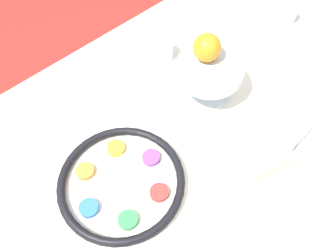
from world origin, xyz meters
TOP-DOWN VIEW (x-y plane):
  - ground_plane at (0.00, 0.00)m, footprint 8.00×8.00m
  - dining_table at (0.00, 0.00)m, footprint 1.59×1.00m
  - seder_plate at (-0.25, 0.05)m, footprint 0.30×0.30m
  - fruit_stand at (0.11, 0.10)m, footprint 0.18×0.18m
  - orange_fruit at (0.12, 0.13)m, footprint 0.07×0.07m
  - bread_plate at (0.06, -0.12)m, footprint 0.17×0.17m
  - napkin_roll at (0.13, -0.15)m, footprint 0.15×0.05m
  - cup_near at (0.53, 0.14)m, footprint 0.07×0.07m
  - cup_mid at (0.11, 0.29)m, footprint 0.07×0.07m
  - fork_left at (-0.23, 0.31)m, footprint 0.03×0.18m
  - fork_right at (-0.20, 0.31)m, footprint 0.02×0.18m
  - spoon at (0.11, -0.20)m, footprint 0.16×0.06m

SIDE VIEW (x-z plane):
  - ground_plane at x=0.00m, z-range 0.00..0.00m
  - dining_table at x=0.00m, z-range 0.00..0.71m
  - fork_left at x=-0.23m, z-range 0.71..0.72m
  - fork_right at x=-0.20m, z-range 0.71..0.72m
  - spoon at x=0.11m, z-range 0.71..0.72m
  - bread_plate at x=0.06m, z-range 0.71..0.73m
  - seder_plate at x=-0.25m, z-range 0.71..0.74m
  - napkin_roll at x=0.13m, z-range 0.71..0.76m
  - cup_near at x=0.53m, z-range 0.71..0.77m
  - cup_mid at x=0.11m, z-range 0.71..0.77m
  - fruit_stand at x=0.11m, z-range 0.74..0.85m
  - orange_fruit at x=0.12m, z-range 0.82..0.89m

